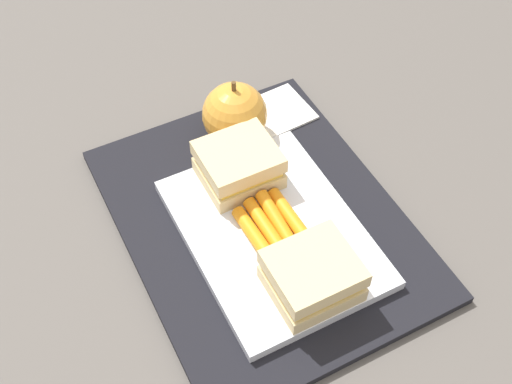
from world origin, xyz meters
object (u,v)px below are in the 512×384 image
Objects in this scene: food_tray at (273,233)px; apple at (235,115)px; sandwich_half_right at (239,165)px; paper_napkin at (279,111)px; carrot_sticks_bundle at (272,225)px; sandwich_half_left at (313,276)px.

apple is (0.15, -0.03, 0.03)m from food_tray.
sandwich_half_right is 0.13m from paper_napkin.
sandwich_half_right reaches higher than food_tray.
food_tray is 0.15m from apple.
carrot_sticks_bundle reaches higher than paper_napkin.
apple reaches higher than sandwich_half_right.
food_tray is 3.29× the size of paper_napkin.
sandwich_half_left is 0.23m from apple.
carrot_sticks_bundle is (-0.08, 0.00, -0.01)m from sandwich_half_right.
carrot_sticks_bundle is at bearing 168.64° from apple.
sandwich_half_left is 0.93× the size of apple.
paper_napkin is at bearing -30.81° from food_tray.
paper_napkin is (0.16, -0.10, -0.00)m from food_tray.
apple is at bearing -7.26° from sandwich_half_left.
carrot_sticks_bundle is 0.93× the size of apple.
carrot_sticks_bundle reaches higher than food_tray.
apple is (0.22, -0.03, 0.00)m from sandwich_half_left.
sandwich_half_left is at bearing 180.00° from food_tray.
food_tray is at bearing 180.00° from sandwich_half_right.
sandwich_half_right reaches higher than carrot_sticks_bundle.
sandwich_half_left is 1.14× the size of paper_napkin.
sandwich_half_right is at bearing 157.07° from apple.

